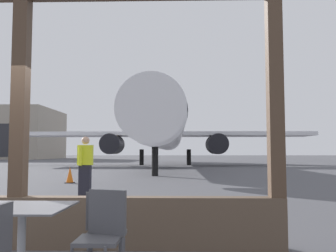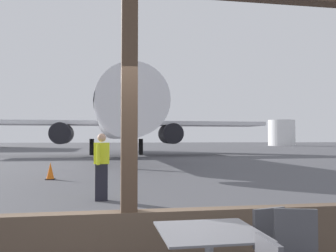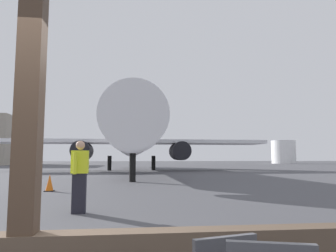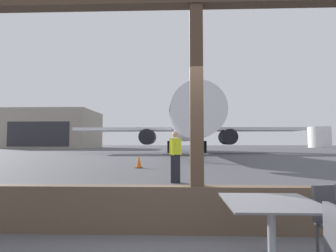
% 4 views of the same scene
% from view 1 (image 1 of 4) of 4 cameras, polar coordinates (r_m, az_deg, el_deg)
% --- Properties ---
extents(ground_plane, '(220.00, 220.00, 0.00)m').
position_cam_1_polar(ground_plane, '(45.08, -1.36, -5.78)').
color(ground_plane, '#4C4C51').
extents(window_frame, '(7.29, 0.24, 3.73)m').
position_cam_1_polar(window_frame, '(5.47, -22.29, -3.85)').
color(window_frame, brown).
rests_on(window_frame, ground).
extents(dining_table, '(0.91, 0.91, 0.76)m').
position_cam_1_polar(dining_table, '(4.06, -21.91, -15.45)').
color(dining_table, slate).
rests_on(dining_table, ground).
extents(cafe_chair_window_left, '(0.48, 0.48, 0.93)m').
position_cam_1_polar(cafe_chair_window_left, '(3.71, -10.23, -15.66)').
color(cafe_chair_window_left, '#4C4C51').
rests_on(cafe_chair_window_left, ground).
extents(cafe_chair_aisle_left, '(0.47, 0.47, 0.87)m').
position_cam_1_polar(cafe_chair_aisle_left, '(4.07, -9.82, -15.13)').
color(cafe_chair_aisle_left, '#4C4C51').
rests_on(cafe_chair_aisle_left, ground).
extents(airplane, '(28.56, 35.88, 10.15)m').
position_cam_1_polar(airplane, '(34.47, -0.59, -0.70)').
color(airplane, silver).
rests_on(airplane, ground).
extents(ground_crew_worker, '(0.40, 0.54, 1.74)m').
position_cam_1_polar(ground_crew_worker, '(10.43, -12.82, -6.22)').
color(ground_crew_worker, black).
rests_on(ground_crew_worker, ground).
extents(traffic_cone, '(0.36, 0.36, 0.68)m').
position_cam_1_polar(traffic_cone, '(16.15, -15.09, -7.47)').
color(traffic_cone, orange).
rests_on(traffic_cone, ground).
extents(distant_hangar, '(21.38, 16.83, 9.84)m').
position_cam_1_polar(distant_hangar, '(80.48, -24.65, -1.17)').
color(distant_hangar, '#9E9384').
rests_on(distant_hangar, ground).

